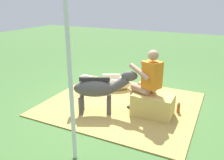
# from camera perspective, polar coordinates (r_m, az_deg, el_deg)

# --- Properties ---
(ground_plane) EXTENTS (24.00, 24.00, 0.00)m
(ground_plane) POSITION_cam_1_polar(r_m,az_deg,el_deg) (5.18, 1.46, -6.11)
(ground_plane) COLOR #426B33
(hay_patch) EXTENTS (3.20, 2.80, 0.02)m
(hay_patch) POSITION_cam_1_polar(r_m,az_deg,el_deg) (5.21, 2.28, -5.81)
(hay_patch) COLOR tan
(hay_patch) RESTS_ON ground
(hay_bale) EXTENTS (0.78, 0.49, 0.45)m
(hay_bale) POSITION_cam_1_polar(r_m,az_deg,el_deg) (4.70, 9.91, -6.13)
(hay_bale) COLOR tan
(hay_bale) RESTS_ON ground
(person_seated) EXTENTS (0.72, 0.58, 1.33)m
(person_seated) POSITION_cam_1_polar(r_m,az_deg,el_deg) (4.59, 8.61, 0.14)
(person_seated) COLOR tan
(person_seated) RESTS_ON ground
(pony_standing) EXTENTS (1.25, 0.75, 0.90)m
(pony_standing) POSITION_cam_1_polar(r_m,az_deg,el_deg) (4.63, -3.12, -2.07)
(pony_standing) COLOR #4C4747
(pony_standing) RESTS_ON ground
(pony_lying) EXTENTS (1.31, 0.85, 0.42)m
(pony_lying) POSITION_cam_1_polar(r_m,az_deg,el_deg) (5.93, -0.39, -0.71)
(pony_lying) COLOR beige
(pony_lying) RESTS_ON ground
(soda_bottle) EXTENTS (0.07, 0.07, 0.26)m
(soda_bottle) POSITION_cam_1_polar(r_m,az_deg,el_deg) (4.95, 15.91, -6.55)
(soda_bottle) COLOR brown
(soda_bottle) RESTS_ON ground
(tent_pole_left) EXTENTS (0.06, 0.06, 2.32)m
(tent_pole_left) POSITION_cam_1_polar(r_m,az_deg,el_deg) (3.12, -10.06, -0.94)
(tent_pole_left) COLOR silver
(tent_pole_left) RESTS_ON ground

